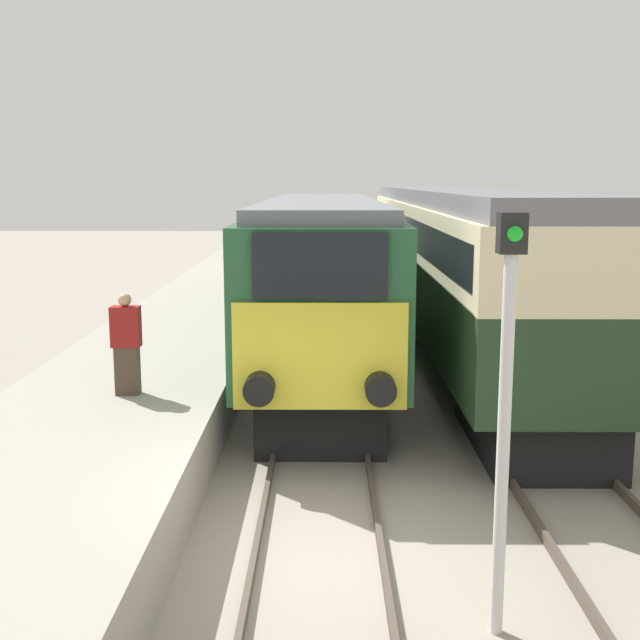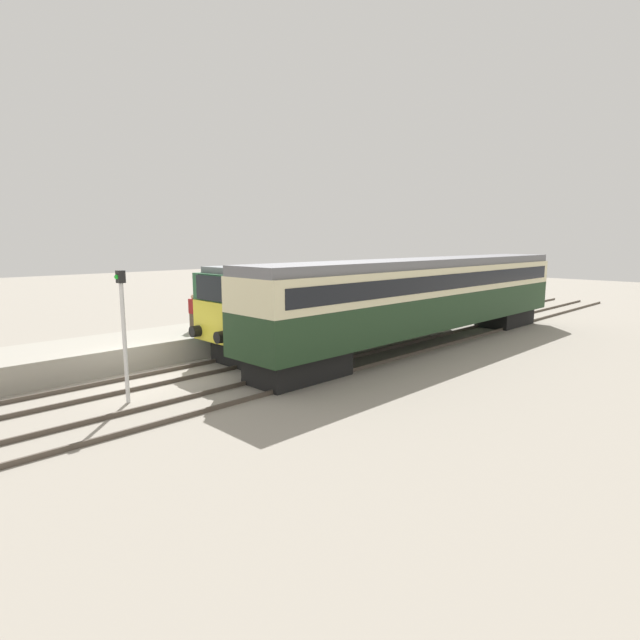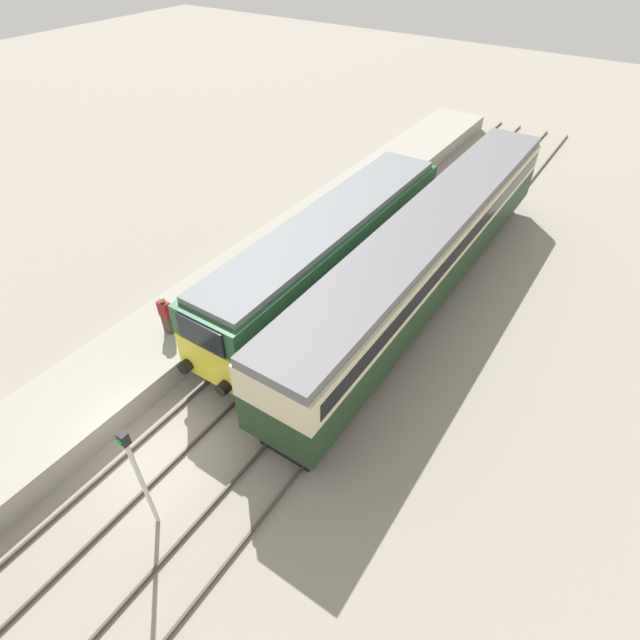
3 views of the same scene
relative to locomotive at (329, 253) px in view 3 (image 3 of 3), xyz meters
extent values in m
plane|color=gray|center=(0.00, -9.81, -2.14)|extent=(120.00, 120.00, 0.00)
cube|color=#9E998C|center=(-3.30, -1.81, -1.67)|extent=(3.50, 50.00, 0.94)
cube|color=#4C4238|center=(-0.72, -4.81, -2.07)|extent=(0.07, 60.00, 0.14)
cube|color=#4C4238|center=(0.72, -4.81, -2.07)|extent=(0.07, 60.00, 0.14)
cube|color=#4C4238|center=(2.68, -4.81, -2.07)|extent=(0.07, 60.00, 0.14)
cube|color=#4C4238|center=(4.12, -4.81, -2.07)|extent=(0.07, 60.00, 0.14)
cube|color=black|center=(0.00, -4.69, -1.64)|extent=(2.03, 4.00, 1.00)
cube|color=black|center=(0.00, 4.77, -1.64)|extent=(2.03, 4.00, 1.00)
cube|color=#235633|center=(0.00, 0.04, 0.14)|extent=(2.70, 14.47, 2.57)
cube|color=yellow|center=(0.00, -7.23, -0.37)|extent=(2.48, 0.10, 1.54)
cube|color=black|center=(0.00, -7.23, 0.92)|extent=(1.89, 0.10, 0.93)
cube|color=slate|center=(0.00, 0.04, 1.55)|extent=(2.38, 13.89, 0.24)
cylinder|color=black|center=(-0.85, -7.44, -0.79)|extent=(0.44, 0.35, 0.44)
cylinder|color=black|center=(0.85, -7.44, -0.79)|extent=(0.44, 0.35, 0.44)
cube|color=black|center=(3.40, -5.93, -1.67)|extent=(1.89, 3.60, 0.95)
cube|color=black|center=(3.40, 10.19, -1.67)|extent=(1.89, 3.60, 0.95)
cube|color=#1E381E|center=(3.40, 2.13, -0.44)|extent=(2.70, 20.53, 1.52)
cube|color=beige|center=(3.40, 2.13, 0.92)|extent=(2.71, 20.53, 1.19)
cube|color=black|center=(3.40, 2.13, 0.92)|extent=(2.75, 19.71, 0.65)
cube|color=slate|center=(3.40, 2.13, 1.69)|extent=(2.48, 20.53, 0.36)
cube|color=#473828|center=(-3.00, -6.21, -0.83)|extent=(0.36, 0.24, 0.76)
cube|color=maroon|center=(-3.00, -6.21, -0.13)|extent=(0.44, 0.26, 0.63)
sphere|color=tan|center=(-3.00, -6.21, 0.28)|extent=(0.20, 0.20, 0.20)
cylinder|color=silver|center=(1.70, -11.33, -0.34)|extent=(0.12, 0.12, 3.60)
cube|color=black|center=(1.70, -11.33, 1.64)|extent=(0.24, 0.20, 0.36)
sphere|color=green|center=(1.70, -11.44, 1.64)|extent=(0.14, 0.14, 0.14)
camera|label=1|loc=(0.08, -18.34, 2.09)|focal=45.00mm
camera|label=2|loc=(15.95, -17.43, 2.66)|focal=28.00mm
camera|label=3|loc=(9.35, -14.57, 11.20)|focal=28.00mm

